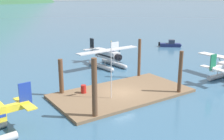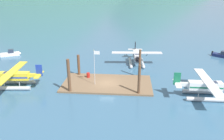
{
  "view_description": "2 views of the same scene",
  "coord_description": "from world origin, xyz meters",
  "px_view_note": "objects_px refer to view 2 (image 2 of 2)",
  "views": [
    {
      "loc": [
        -16.11,
        -22.13,
        10.39
      ],
      "look_at": [
        0.25,
        2.31,
        2.21
      ],
      "focal_mm": 42.74,
      "sensor_mm": 36.0,
      "label": 1
    },
    {
      "loc": [
        3.65,
        -34.03,
        15.56
      ],
      "look_at": [
        0.66,
        1.93,
        1.9
      ],
      "focal_mm": 35.54,
      "sensor_mm": 36.0,
      "label": 2
    }
  ],
  "objects_px": {
    "boat_white_open_west": "(11,54)",
    "seaplane_yellow_port_aft": "(14,78)",
    "flagpole": "(95,63)",
    "fuel_drum": "(88,75)",
    "seaplane_white_stbd_aft": "(205,88)",
    "boat_navy_open_east": "(223,55)",
    "seaplane_silver_bow_right": "(137,57)"
  },
  "relations": [
    {
      "from": "seaplane_white_stbd_aft",
      "to": "seaplane_yellow_port_aft",
      "type": "xyz_separation_m",
      "value": [
        -29.85,
        1.3,
        0.0
      ]
    },
    {
      "from": "seaplane_silver_bow_right",
      "to": "boat_navy_open_east",
      "type": "xyz_separation_m",
      "value": [
        20.21,
        6.53,
        -1.09
      ]
    },
    {
      "from": "boat_white_open_west",
      "to": "seaplane_yellow_port_aft",
      "type": "bearing_deg",
      "value": -59.89
    },
    {
      "from": "fuel_drum",
      "to": "seaplane_silver_bow_right",
      "type": "xyz_separation_m",
      "value": [
        8.72,
        8.8,
        0.84
      ]
    },
    {
      "from": "seaplane_white_stbd_aft",
      "to": "seaplane_yellow_port_aft",
      "type": "distance_m",
      "value": 29.87
    },
    {
      "from": "fuel_drum",
      "to": "seaplane_yellow_port_aft",
      "type": "distance_m",
      "value": 12.17
    },
    {
      "from": "seaplane_yellow_port_aft",
      "to": "boat_navy_open_east",
      "type": "height_order",
      "value": "seaplane_yellow_port_aft"
    },
    {
      "from": "flagpole",
      "to": "fuel_drum",
      "type": "distance_m",
      "value": 4.7
    },
    {
      "from": "seaplane_white_stbd_aft",
      "to": "seaplane_silver_bow_right",
      "type": "relative_size",
      "value": 0.99
    },
    {
      "from": "flagpole",
      "to": "seaplane_silver_bow_right",
      "type": "bearing_deg",
      "value": 59.3
    },
    {
      "from": "seaplane_silver_bow_right",
      "to": "seaplane_yellow_port_aft",
      "type": "height_order",
      "value": "same"
    },
    {
      "from": "seaplane_silver_bow_right",
      "to": "fuel_drum",
      "type": "bearing_deg",
      "value": -134.73
    },
    {
      "from": "boat_white_open_west",
      "to": "fuel_drum",
      "type": "bearing_deg",
      "value": -30.75
    },
    {
      "from": "fuel_drum",
      "to": "flagpole",
      "type": "bearing_deg",
      "value": -58.43
    },
    {
      "from": "flagpole",
      "to": "seaplane_white_stbd_aft",
      "type": "bearing_deg",
      "value": -9.06
    },
    {
      "from": "flagpole",
      "to": "boat_navy_open_east",
      "type": "height_order",
      "value": "flagpole"
    },
    {
      "from": "fuel_drum",
      "to": "seaplane_white_stbd_aft",
      "type": "height_order",
      "value": "seaplane_white_stbd_aft"
    },
    {
      "from": "boat_navy_open_east",
      "to": "boat_white_open_west",
      "type": "relative_size",
      "value": 0.93
    },
    {
      "from": "seaplane_silver_bow_right",
      "to": "seaplane_yellow_port_aft",
      "type": "distance_m",
      "value": 23.96
    },
    {
      "from": "seaplane_white_stbd_aft",
      "to": "boat_navy_open_east",
      "type": "xyz_separation_m",
      "value": [
        10.46,
        20.88,
        -1.09
      ]
    },
    {
      "from": "flagpole",
      "to": "seaplane_white_stbd_aft",
      "type": "distance_m",
      "value": 17.08
    },
    {
      "from": "fuel_drum",
      "to": "seaplane_yellow_port_aft",
      "type": "height_order",
      "value": "seaplane_yellow_port_aft"
    },
    {
      "from": "boat_navy_open_east",
      "to": "seaplane_yellow_port_aft",
      "type": "bearing_deg",
      "value": -154.08
    },
    {
      "from": "seaplane_yellow_port_aft",
      "to": "seaplane_white_stbd_aft",
      "type": "bearing_deg",
      "value": -2.49
    },
    {
      "from": "boat_white_open_west",
      "to": "boat_navy_open_east",
      "type": "bearing_deg",
      "value": 3.15
    },
    {
      "from": "flagpole",
      "to": "boat_white_open_west",
      "type": "relative_size",
      "value": 1.31
    },
    {
      "from": "seaplane_white_stbd_aft",
      "to": "boat_white_open_west",
      "type": "relative_size",
      "value": 2.3
    },
    {
      "from": "boat_white_open_west",
      "to": "flagpole",
      "type": "bearing_deg",
      "value": -34.02
    },
    {
      "from": "fuel_drum",
      "to": "seaplane_silver_bow_right",
      "type": "distance_m",
      "value": 12.42
    },
    {
      "from": "fuel_drum",
      "to": "seaplane_white_stbd_aft",
      "type": "xyz_separation_m",
      "value": [
        18.47,
        -5.55,
        0.84
      ]
    },
    {
      "from": "flagpole",
      "to": "boat_navy_open_east",
      "type": "bearing_deg",
      "value": 33.87
    },
    {
      "from": "fuel_drum",
      "to": "boat_navy_open_east",
      "type": "bearing_deg",
      "value": 27.92
    }
  ]
}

